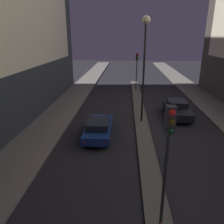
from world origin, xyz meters
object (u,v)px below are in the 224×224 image
(traffic_light_mid, at_px, (137,63))
(car_right_lane, at_px, (177,109))
(car_left_lane, at_px, (99,128))
(traffic_light_near, at_px, (168,144))
(street_lamp, at_px, (145,46))

(traffic_light_mid, bearing_deg, car_right_lane, -71.44)
(traffic_light_mid, xyz_separation_m, car_left_lane, (-3.29, -14.40, -2.95))
(car_left_lane, distance_m, car_right_lane, 8.03)
(traffic_light_near, distance_m, car_left_lane, 9.16)
(street_lamp, bearing_deg, car_right_lane, 26.83)
(traffic_light_near, bearing_deg, car_left_lane, 112.26)
(traffic_light_mid, distance_m, car_right_lane, 10.72)
(traffic_light_mid, height_order, car_right_lane, traffic_light_mid)
(traffic_light_mid, distance_m, car_left_lane, 15.07)
(traffic_light_near, xyz_separation_m, traffic_light_mid, (0.00, 22.43, 0.00))
(street_lamp, bearing_deg, car_left_lane, -137.98)
(car_left_lane, bearing_deg, street_lamp, 42.02)
(traffic_light_mid, distance_m, street_lamp, 11.74)
(traffic_light_mid, bearing_deg, traffic_light_near, -90.00)
(traffic_light_mid, bearing_deg, car_left_lane, -102.85)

